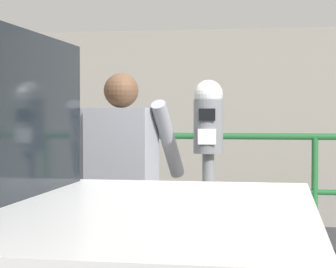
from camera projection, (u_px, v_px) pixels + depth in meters
The scene contains 4 objects.
parking_meter at pixel (208, 150), 3.83m from camera, with size 0.17×0.18×1.53m.
pedestrian_at_meter at pixel (122, 186), 3.97m from camera, with size 0.65×0.45×1.58m.
background_railing at pixel (213, 169), 6.05m from camera, with size 24.06×0.06×1.15m.
backdrop_wall at pixel (232, 127), 8.90m from camera, with size 32.00×0.50×2.60m, color gray.
Camera 1 is at (0.52, -3.37, 1.48)m, focal length 69.71 mm.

